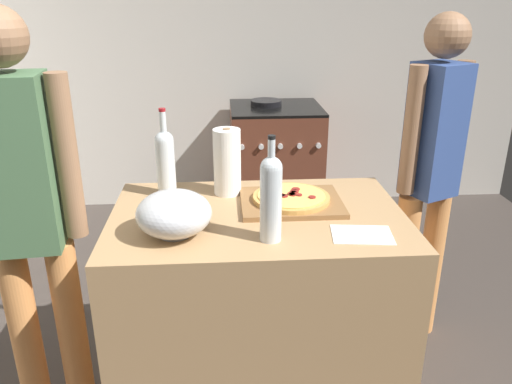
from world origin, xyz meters
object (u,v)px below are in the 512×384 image
at_px(pizza, 291,197).
at_px(person_in_red, 430,170).
at_px(mixing_bowl, 174,214).
at_px(person_in_stripes, 27,211).
at_px(wine_bottle_green, 165,160).
at_px(stove, 275,163).
at_px(paper_towel_roll, 227,162).
at_px(wine_bottle_amber, 270,195).

height_order(pizza, person_in_red, person_in_red).
height_order(mixing_bowl, person_in_stripes, person_in_stripes).
distance_m(pizza, mixing_bowl, 0.51).
bearing_deg(mixing_bowl, person_in_red, 25.77).
bearing_deg(wine_bottle_green, stove, 69.44).
distance_m(stove, person_in_stripes, 2.34).
relative_size(wine_bottle_green, person_in_red, 0.23).
bearing_deg(pizza, person_in_stripes, -170.55).
relative_size(pizza, person_in_stripes, 0.19).
bearing_deg(mixing_bowl, paper_towel_roll, 63.68).
bearing_deg(wine_bottle_green, paper_towel_roll, 0.16).
height_order(pizza, wine_bottle_amber, wine_bottle_amber).
height_order(wine_bottle_amber, person_in_stripes, person_in_stripes).
xyz_separation_m(wine_bottle_amber, person_in_stripes, (-0.85, 0.14, -0.09)).
bearing_deg(paper_towel_roll, wine_bottle_amber, -73.03).
height_order(mixing_bowl, person_in_red, person_in_red).
bearing_deg(person_in_stripes, mixing_bowl, -9.00).
relative_size(wine_bottle_green, stove, 0.39).
relative_size(pizza, person_in_red, 0.19).
height_order(wine_bottle_green, wine_bottle_amber, wine_bottle_amber).
bearing_deg(pizza, wine_bottle_amber, -110.90).
bearing_deg(mixing_bowl, stove, 74.56).
relative_size(wine_bottle_green, person_in_stripes, 0.22).
bearing_deg(person_in_stripes, paper_towel_roll, 22.98).
relative_size(mixing_bowl, stove, 0.28).
bearing_deg(wine_bottle_amber, person_in_stripes, 170.58).
xyz_separation_m(pizza, person_in_stripes, (-0.96, -0.16, 0.04)).
relative_size(stove, person_in_stripes, 0.56).
xyz_separation_m(mixing_bowl, stove, (0.57, 2.08, -0.52)).
bearing_deg(pizza, wine_bottle_green, 164.27).
distance_m(paper_towel_roll, wine_bottle_green, 0.25).
relative_size(wine_bottle_amber, person_in_red, 0.23).
xyz_separation_m(pizza, stove, (0.13, 1.84, -0.47)).
height_order(mixing_bowl, wine_bottle_amber, wine_bottle_amber).
bearing_deg(wine_bottle_green, person_in_stripes, -146.80).
bearing_deg(wine_bottle_amber, wine_bottle_green, 131.19).
bearing_deg(pizza, mixing_bowl, -151.12).
height_order(pizza, wine_bottle_green, wine_bottle_green).
xyz_separation_m(wine_bottle_green, person_in_red, (1.19, 0.16, -0.13)).
bearing_deg(wine_bottle_green, wine_bottle_amber, -48.81).
distance_m(pizza, stove, 1.90).
relative_size(wine_bottle_amber, stove, 0.40).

